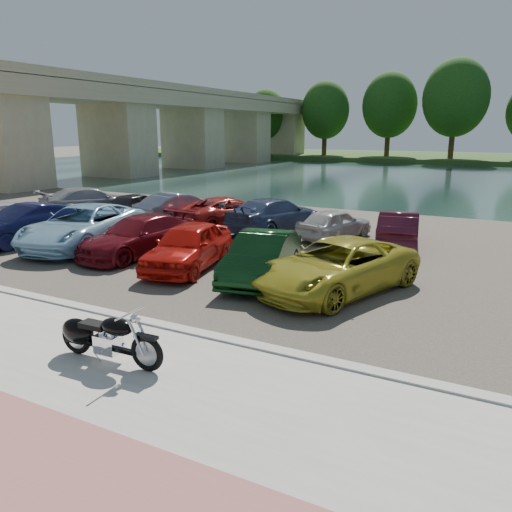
# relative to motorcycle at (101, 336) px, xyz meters

# --- Properties ---
(ground) EXTENTS (200.00, 200.00, 0.00)m
(ground) POSITION_rel_motorcycle_xyz_m (1.06, -0.15, -0.56)
(ground) COLOR #595447
(ground) RESTS_ON ground
(promenade) EXTENTS (60.00, 6.00, 0.10)m
(promenade) POSITION_rel_motorcycle_xyz_m (1.06, -1.15, -0.51)
(promenade) COLOR #A6A39D
(promenade) RESTS_ON ground
(pink_path) EXTENTS (60.00, 2.00, 0.01)m
(pink_path) POSITION_rel_motorcycle_xyz_m (1.06, -2.65, -0.46)
(pink_path) COLOR #9E5B59
(pink_path) RESTS_ON promenade
(kerb) EXTENTS (60.00, 0.30, 0.14)m
(kerb) POSITION_rel_motorcycle_xyz_m (1.06, 1.85, -0.49)
(kerb) COLOR #A6A39D
(kerb) RESTS_ON ground
(parking_lot) EXTENTS (60.00, 18.00, 0.04)m
(parking_lot) POSITION_rel_motorcycle_xyz_m (1.06, 10.85, -0.54)
(parking_lot) COLOR #423C35
(parking_lot) RESTS_ON ground
(river) EXTENTS (120.00, 40.00, 0.00)m
(river) POSITION_rel_motorcycle_xyz_m (1.06, 39.85, -0.56)
(river) COLOR #1A2F2F
(river) RESTS_ON ground
(far_bank) EXTENTS (120.00, 24.00, 0.60)m
(far_bank) POSITION_rel_motorcycle_xyz_m (1.06, 71.85, -0.26)
(far_bank) COLOR #224117
(far_bank) RESTS_ON ground
(bridge) EXTENTS (7.00, 56.00, 8.55)m
(bridge) POSITION_rel_motorcycle_xyz_m (-26.94, 40.87, 4.96)
(bridge) COLOR tan
(bridge) RESTS_ON ground
(motorcycle) EXTENTS (2.33, 0.75, 1.05)m
(motorcycle) POSITION_rel_motorcycle_xyz_m (0.00, 0.00, 0.00)
(motorcycle) COLOR black
(motorcycle) RESTS_ON promenade
(car_1) EXTENTS (1.88, 4.52, 1.46)m
(car_1) POSITION_rel_motorcycle_xyz_m (-9.90, 6.20, 0.21)
(car_1) COLOR #141641
(car_1) RESTS_ON parking_lot
(car_2) EXTENTS (3.55, 5.92, 1.54)m
(car_2) POSITION_rel_motorcycle_xyz_m (-7.48, 6.74, 0.25)
(car_2) COLOR #9CC9E3
(car_2) RESTS_ON parking_lot
(car_3) EXTENTS (2.41, 4.81, 1.34)m
(car_3) POSITION_rel_motorcycle_xyz_m (-4.85, 6.72, 0.15)
(car_3) COLOR maroon
(car_3) RESTS_ON parking_lot
(car_4) EXTENTS (2.46, 4.45, 1.43)m
(car_4) POSITION_rel_motorcycle_xyz_m (-2.37, 6.12, 0.19)
(car_4) COLOR red
(car_4) RESTS_ON parking_lot
(car_5) EXTENTS (2.20, 4.34, 1.36)m
(car_5) POSITION_rel_motorcycle_xyz_m (0.22, 6.09, 0.16)
(car_5) COLOR #0D3313
(car_5) RESTS_ON parking_lot
(car_6) EXTENTS (3.90, 5.51, 1.40)m
(car_6) POSITION_rel_motorcycle_xyz_m (2.47, 6.05, 0.18)
(car_6) COLOR #AEA528
(car_6) RESTS_ON parking_lot
(car_7) EXTENTS (3.62, 5.31, 1.43)m
(car_7) POSITION_rel_motorcycle_xyz_m (-12.51, 11.98, 0.19)
(car_7) COLOR #92939A
(car_7) RESTS_ON parking_lot
(car_8) EXTENTS (1.51, 3.71, 1.26)m
(car_8) POSITION_rel_motorcycle_xyz_m (-9.95, 12.48, 0.11)
(car_8) COLOR black
(car_8) RESTS_ON parking_lot
(car_9) EXTENTS (2.44, 4.45, 1.39)m
(car_9) POSITION_rel_motorcycle_xyz_m (-7.38, 12.47, 0.17)
(car_9) COLOR slate
(car_9) RESTS_ON parking_lot
(car_10) EXTENTS (3.77, 5.23, 1.32)m
(car_10) POSITION_rel_motorcycle_xyz_m (-4.87, 12.75, 0.14)
(car_10) COLOR #AE231D
(car_10) RESTS_ON parking_lot
(car_11) EXTENTS (3.12, 5.28, 1.43)m
(car_11) POSITION_rel_motorcycle_xyz_m (-2.50, 12.56, 0.20)
(car_11) COLOR navy
(car_11) RESTS_ON parking_lot
(car_12) EXTENTS (2.46, 3.85, 1.22)m
(car_12) POSITION_rel_motorcycle_xyz_m (0.21, 12.39, 0.09)
(car_12) COLOR beige
(car_12) RESTS_ON parking_lot
(car_13) EXTENTS (2.08, 4.17, 1.31)m
(car_13) POSITION_rel_motorcycle_xyz_m (2.72, 12.31, 0.14)
(car_13) COLOR #491322
(car_13) RESTS_ON parking_lot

